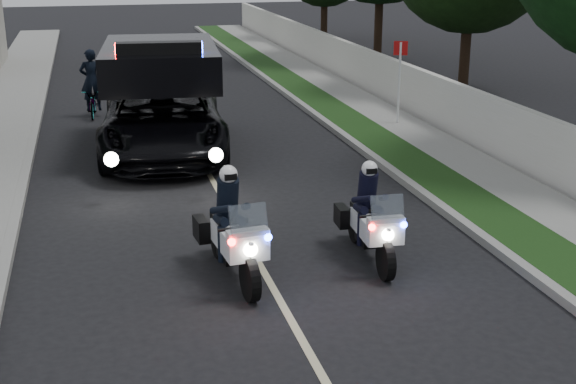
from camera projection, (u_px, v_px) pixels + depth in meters
name	position (u px, v px, depth m)	size (l,w,h in m)	color
ground	(318.00, 369.00, 9.76)	(120.00, 120.00, 0.00)	black
curb_right	(360.00, 148.00, 19.92)	(0.20, 60.00, 0.15)	gray
grass_verge	(385.00, 146.00, 20.09)	(1.20, 60.00, 0.16)	#193814
sidewalk_right	(431.00, 143.00, 20.39)	(1.40, 60.00, 0.16)	gray
property_wall	(468.00, 116.00, 20.42)	(0.22, 60.00, 1.50)	beige
curb_left	(27.00, 170.00, 17.97)	(0.20, 60.00, 0.15)	gray
lane_marking	(202.00, 161.00, 18.97)	(0.12, 50.00, 0.01)	#BFB78C
police_moto_left	(233.00, 276.00, 12.46)	(0.75, 2.15, 1.83)	white
police_moto_right	(369.00, 259.00, 13.15)	(0.70, 2.00, 1.70)	silver
police_suv	(165.00, 152.00, 19.77)	(3.00, 6.48, 3.15)	black
bicycle	(94.00, 117.00, 23.79)	(0.57, 1.64, 0.86)	black
cyclist	(94.00, 117.00, 23.79)	(0.67, 0.45, 1.87)	black
sign_post	(397.00, 128.00, 22.35)	(0.40, 0.40, 2.57)	#A4220B
tree_right_c	(462.00, 92.00, 27.56)	(5.76, 5.76, 9.60)	black
tree_right_d	(377.00, 62.00, 34.42)	(7.00, 7.00, 11.67)	#123712
tree_right_e	(324.00, 40.00, 42.06)	(4.89, 4.89, 8.15)	#143410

